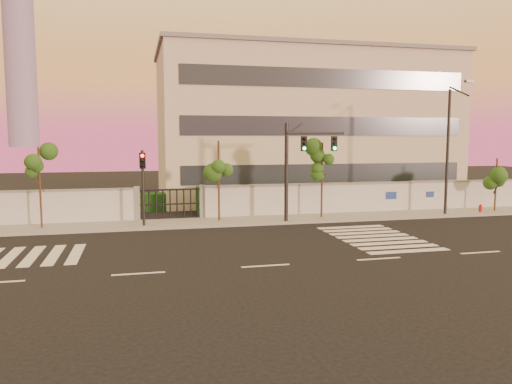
# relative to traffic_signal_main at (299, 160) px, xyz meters

# --- Properties ---
(ground) EXTENTS (120.00, 120.00, 0.00)m
(ground) POSITION_rel_traffic_signal_main_xyz_m (-4.49, -9.42, -3.80)
(ground) COLOR black
(ground) RESTS_ON ground
(sidewalk) EXTENTS (60.00, 3.00, 0.15)m
(sidewalk) POSITION_rel_traffic_signal_main_xyz_m (-4.49, 1.08, -3.72)
(sidewalk) COLOR gray
(sidewalk) RESTS_ON ground
(perimeter_wall) EXTENTS (60.00, 0.36, 2.20)m
(perimeter_wall) POSITION_rel_traffic_signal_main_xyz_m (-4.39, 2.58, -2.73)
(perimeter_wall) COLOR #ADAFB4
(perimeter_wall) RESTS_ON ground
(hedge_row) EXTENTS (41.00, 4.25, 1.80)m
(hedge_row) POSITION_rel_traffic_signal_main_xyz_m (-3.33, 5.32, -2.98)
(hedge_row) COLOR black
(hedge_row) RESTS_ON ground
(institutional_building) EXTENTS (24.40, 12.40, 12.25)m
(institutional_building) POSITION_rel_traffic_signal_main_xyz_m (4.51, 12.57, 2.36)
(institutional_building) COLOR beige
(institutional_building) RESTS_ON ground
(distant_skyscraper) EXTENTS (16.00, 16.00, 118.00)m
(distant_skyscraper) POSITION_rel_traffic_signal_main_xyz_m (-69.49, 270.58, 58.19)
(distant_skyscraper) COLOR slate
(distant_skyscraper) RESTS_ON ground
(road_markings) EXTENTS (57.00, 7.62, 0.02)m
(road_markings) POSITION_rel_traffic_signal_main_xyz_m (-6.07, -5.66, -3.79)
(road_markings) COLOR silver
(road_markings) RESTS_ON ground
(street_tree_c) EXTENTS (1.35, 1.08, 4.65)m
(street_tree_c) POSITION_rel_traffic_signal_main_xyz_m (-14.67, 1.00, -0.37)
(street_tree_c) COLOR #382314
(street_tree_c) RESTS_ON ground
(street_tree_d) EXTENTS (1.52, 1.21, 4.98)m
(street_tree_d) POSITION_rel_traffic_signal_main_xyz_m (-4.63, 1.23, -0.13)
(street_tree_d) COLOR #382314
(street_tree_d) RESTS_ON ground
(street_tree_e) EXTENTS (1.49, 1.19, 4.86)m
(street_tree_e) POSITION_rel_traffic_signal_main_xyz_m (1.87, 0.91, -0.22)
(street_tree_e) COLOR #382314
(street_tree_e) RESTS_ON ground
(street_tree_f) EXTENTS (1.42, 1.13, 3.76)m
(street_tree_f) POSITION_rel_traffic_signal_main_xyz_m (14.47, 0.74, -1.02)
(street_tree_f) COLOR #382314
(street_tree_f) RESTS_ON ground
(traffic_signal_main) EXTENTS (3.80, 0.43, 6.00)m
(traffic_signal_main) POSITION_rel_traffic_signal_main_xyz_m (0.00, 0.00, 0.00)
(traffic_signal_main) COLOR black
(traffic_signal_main) RESTS_ON ground
(traffic_signal_secondary) EXTENTS (0.35, 0.34, 4.46)m
(traffic_signal_secondary) POSITION_rel_traffic_signal_main_xyz_m (-9.13, 0.41, -0.97)
(traffic_signal_secondary) COLOR black
(traffic_signal_secondary) RESTS_ON ground
(streetlight_east) EXTENTS (0.52, 2.08, 8.64)m
(streetlight_east) POSITION_rel_traffic_signal_main_xyz_m (10.31, 0.13, 0.87)
(streetlight_east) COLOR black
(streetlight_east) RESTS_ON ground
(fire_hydrant) EXTENTS (0.27, 0.25, 0.68)m
(fire_hydrant) POSITION_rel_traffic_signal_main_xyz_m (13.10, 0.44, -3.46)
(fire_hydrant) COLOR #BC0C0D
(fire_hydrant) RESTS_ON ground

